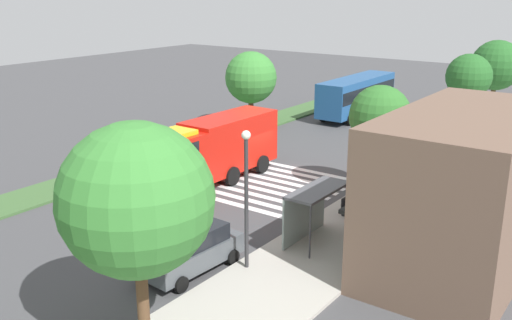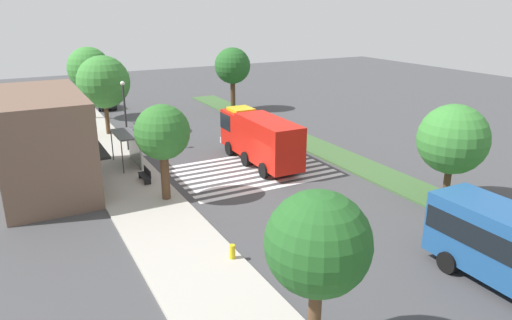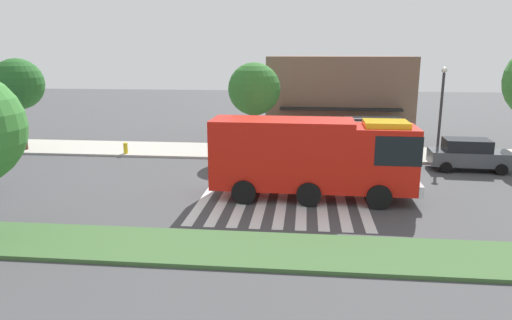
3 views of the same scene
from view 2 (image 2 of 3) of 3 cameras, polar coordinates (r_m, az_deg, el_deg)
name	(u,v)px [view 2 (image 2 of 3)]	position (r m, az deg, el deg)	size (l,w,h in m)	color
ground_plane	(262,177)	(33.09, 0.69, -2.14)	(120.00, 120.00, 0.00)	#424244
sidewalk	(143,199)	(30.19, -13.64, -4.62)	(60.00, 4.63, 0.14)	#ADA89E
median_strip	(348,160)	(37.17, 11.12, -0.04)	(60.00, 3.00, 0.14)	#3D6033
crosswalk	(252,171)	(34.35, -0.54, -1.34)	(7.65, 11.12, 0.01)	silver
fire_truck	(258,136)	(35.67, 0.22, 2.95)	(9.49, 2.88, 3.71)	red
parked_car_west	(145,134)	(41.71, -13.36, 3.06)	(4.54, 2.30, 1.82)	#474C51
parked_car_mid	(105,101)	(58.09, -17.88, 6.85)	(4.85, 2.15, 1.65)	black
bus_stop_shelter	(130,142)	(36.09, -15.11, 2.13)	(3.50, 1.40, 2.46)	#4C4C51
bench_near_shelter	(145,175)	(32.76, -13.31, -1.76)	(1.60, 0.50, 0.90)	black
street_lamp	(125,110)	(39.50, -15.66, 5.92)	(0.36, 0.36, 5.69)	#2D2D30
storefront_building	(43,142)	(33.17, -24.52, 1.99)	(10.51, 6.06, 6.37)	brown
sidewalk_tree_west	(318,245)	(14.84, 7.54, -10.17)	(3.39, 3.39, 6.15)	#513823
sidewalk_tree_center	(162,133)	(28.44, -11.32, 3.23)	(3.33, 3.33, 5.92)	#513823
sidewalk_tree_east	(103,82)	(44.94, -18.08, 9.00)	(4.73, 4.73, 7.20)	#513823
sidewalk_tree_far_east	(89,68)	(52.04, -19.66, 10.45)	(4.35, 4.35, 7.40)	#47301E
median_tree_far_west	(453,139)	(29.78, 22.83, 2.32)	(4.13, 4.13, 6.03)	#47301E
median_tree_west	(232,66)	(53.39, -2.88, 11.34)	(4.00, 4.00, 6.98)	#47301E
fire_hydrant	(232,252)	(22.62, -2.90, -11.07)	(0.28, 0.28, 0.70)	gold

